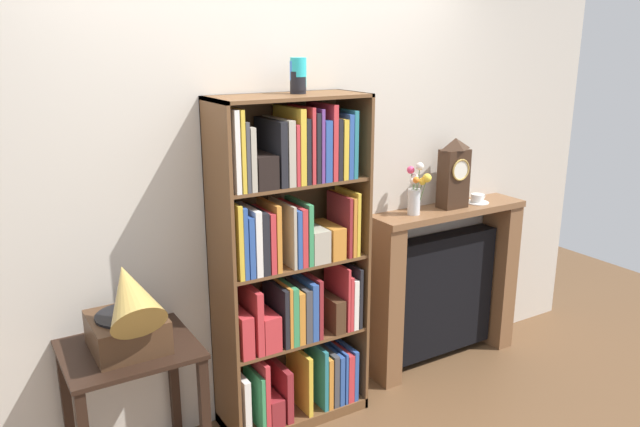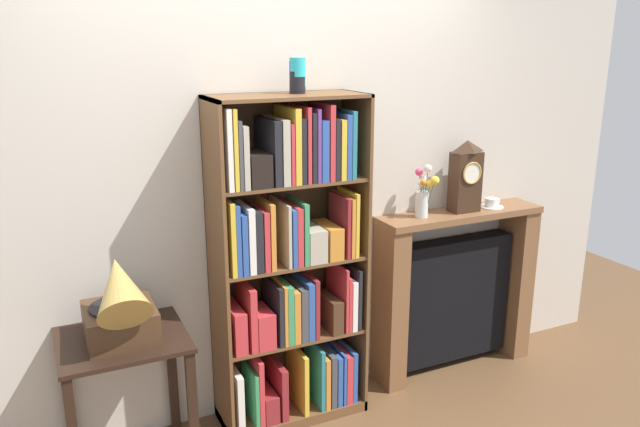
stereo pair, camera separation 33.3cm
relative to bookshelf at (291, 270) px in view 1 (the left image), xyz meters
The scene contains 10 objects.
ground_plane 0.90m from the bookshelf, 87.52° to the right, with size 7.61×6.40×0.02m, color brown.
wall_back 0.50m from the bookshelf, 59.12° to the left, with size 4.61×0.08×2.61m, color beige.
bookshelf is the anchor object (origin of this frame).
cup_stack 1.02m from the bookshelf, 24.54° to the left, with size 0.08×0.08×0.18m.
side_table_left 0.96m from the bookshelf, behind, with size 0.59×0.52×0.71m.
gramophone 0.90m from the bookshelf, behind, with size 0.32×0.48×0.49m.
fireplace_mantel 1.22m from the bookshelf, ahead, with size 1.09×0.26×1.05m.
mantel_clock 1.24m from the bookshelf, ahead, with size 0.18×0.12×0.44m.
flower_vase 0.93m from the bookshelf, ahead, with size 0.11×0.15×0.32m.
teacup_with_saucer 1.41m from the bookshelf, ahead, with size 0.15×0.15×0.06m.
Camera 1 is at (-1.48, -2.63, 2.07)m, focal length 34.81 mm.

